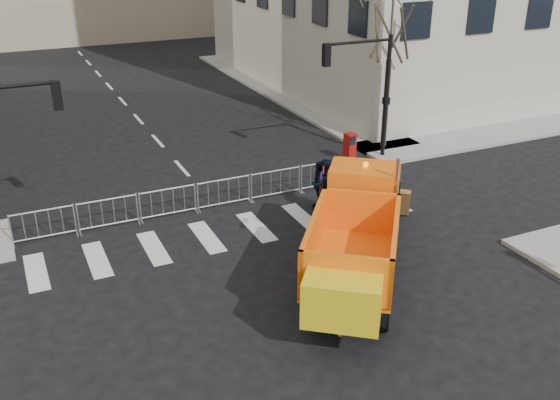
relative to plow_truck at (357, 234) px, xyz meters
name	(u,v)px	position (x,y,z in m)	size (l,w,h in m)	color
ground	(312,315)	(-1.93, -1.02, -1.54)	(120.00, 120.00, 0.00)	black
sidewalk_back	(209,197)	(-1.93, 7.48, -1.46)	(64.00, 5.00, 0.15)	gray
traffic_light_right	(386,99)	(6.57, 8.48, 1.16)	(0.18, 0.18, 5.40)	black
crowd_barriers	(196,197)	(-2.68, 6.58, -0.99)	(12.60, 0.60, 1.10)	#9EA0A5
street_tree	(388,68)	(7.27, 9.48, 2.21)	(3.00, 3.00, 7.50)	#382B21
plow_truck	(357,234)	(0.00, 0.00, 0.00)	(7.26, 8.54, 3.46)	black
cop_a	(385,195)	(3.27, 3.39, -0.74)	(0.58, 0.38, 1.60)	black
cop_b	(325,186)	(1.48, 4.58, -0.52)	(0.99, 0.77, 2.05)	black
cop_c	(319,185)	(1.45, 4.96, -0.62)	(1.07, 0.45, 1.83)	black
newspaper_box	(350,145)	(5.05, 8.79, -0.84)	(0.45, 0.40, 1.10)	#A7120C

